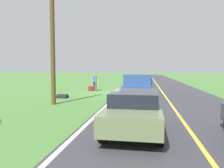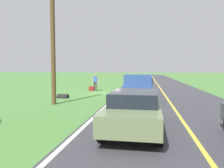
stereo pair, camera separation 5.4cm
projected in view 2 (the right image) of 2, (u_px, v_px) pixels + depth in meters
ground_plane at (107, 93)px, 20.56m from camera, size 200.00×200.00×0.00m
road_surface at (164, 94)px, 19.78m from camera, size 8.18×120.00×0.00m
lane_edge_line at (120, 93)px, 20.37m from camera, size 0.16×117.60×0.00m
lane_centre_line at (164, 94)px, 19.78m from camera, size 0.14×117.60×0.00m
hitchhiker_walking at (95, 81)px, 22.24m from camera, size 0.62×0.51×1.75m
suitcase_carried at (91, 89)px, 22.28m from camera, size 0.46×0.20×0.46m
pickup_truck_passing at (139, 86)px, 16.55m from camera, size 2.17×5.44×1.82m
sedan_ahead_same_lane at (134, 110)px, 8.03m from camera, size 2.02×4.44×1.41m
utility_pole_roadside at (53, 40)px, 13.68m from camera, size 0.28×0.28×7.98m
drainage_culvert at (63, 98)px, 16.95m from camera, size 0.80×0.60×0.60m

